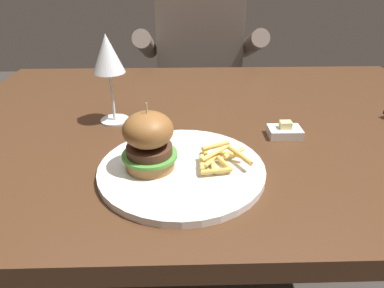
# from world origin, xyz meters

# --- Properties ---
(dining_table) EXTENTS (1.33, 0.93, 0.74)m
(dining_table) POSITION_xyz_m (0.00, 0.00, 0.66)
(dining_table) COLOR #472B19
(dining_table) RESTS_ON ground
(main_plate) EXTENTS (0.31, 0.31, 0.01)m
(main_plate) POSITION_xyz_m (-0.08, -0.24, 0.75)
(main_plate) COLOR white
(main_plate) RESTS_ON dining_table
(burger_sandwich) EXTENTS (0.10, 0.10, 0.13)m
(burger_sandwich) POSITION_xyz_m (-0.14, -0.24, 0.81)
(burger_sandwich) COLOR #9E6B38
(burger_sandwich) RESTS_ON main_plate
(fries_pile) EXTENTS (0.10, 0.10, 0.03)m
(fries_pile) POSITION_xyz_m (-0.01, -0.24, 0.77)
(fries_pile) COLOR gold
(fries_pile) RESTS_ON main_plate
(wine_glass) EXTENTS (0.07, 0.07, 0.21)m
(wine_glass) POSITION_xyz_m (-0.24, -0.01, 0.90)
(wine_glass) COLOR silver
(wine_glass) RESTS_ON dining_table
(butter_dish) EXTENTS (0.07, 0.05, 0.04)m
(butter_dish) POSITION_xyz_m (0.15, -0.10, 0.75)
(butter_dish) COLOR white
(butter_dish) RESTS_ON dining_table
(diner_person) EXTENTS (0.51, 0.36, 1.18)m
(diner_person) POSITION_xyz_m (-0.00, 0.74, 0.56)
(diner_person) COLOR #282833
(diner_person) RESTS_ON ground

